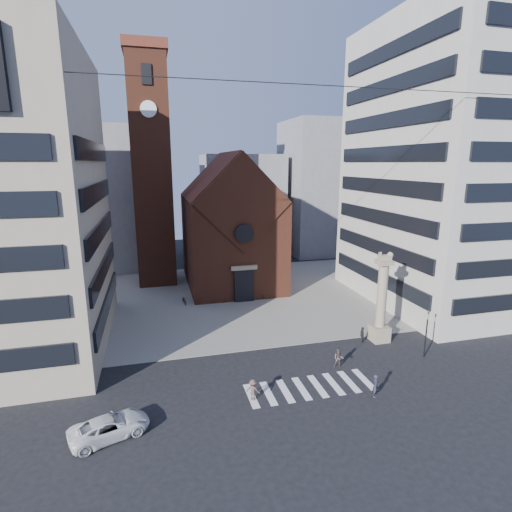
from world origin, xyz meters
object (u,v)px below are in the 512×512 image
Objects in this scene: lion_column at (381,306)px; pedestrian_1 at (339,358)px; white_car at (110,427)px; scooter_0 at (184,300)px; pedestrian_0 at (376,386)px; pedestrian_2 at (362,335)px; traffic_light at (426,333)px.

pedestrian_1 is (-6.06, -3.80, -2.62)m from lion_column.
white_car reaches higher than scooter_0.
pedestrian_1 is (-0.75, 4.49, -0.02)m from pedestrian_0.
pedestrian_2 is at bearing -51.65° from scooter_0.
lion_column is 7.62m from pedestrian_1.
lion_column is 1.81× the size of white_car.
lion_column is at bearing -90.63° from white_car.
pedestrian_0 reaches higher than scooter_0.
lion_column is at bearing -77.23° from pedestrian_2.
traffic_light is 8.59m from pedestrian_0.
pedestrian_0 is (-5.31, -8.30, -2.61)m from lion_column.
pedestrian_0 is 1.09× the size of pedestrian_2.
traffic_light reaches higher than scooter_0.
pedestrian_1 is at bearing 178.61° from traffic_light.
white_car is 2.82× the size of pedestrian_0.
traffic_light is 2.76× the size of pedestrian_2.
pedestrian_1 is at bearing -95.81° from white_car.
traffic_light is at bearing -123.90° from pedestrian_2.
pedestrian_1 is 1.07× the size of pedestrian_2.
pedestrian_0 is at bearing -50.51° from pedestrian_1.
pedestrian_2 is at bearing 71.63° from pedestrian_1.
lion_column is at bearing 116.46° from traffic_light.
lion_column is at bearing -48.53° from scooter_0.
pedestrian_1 is 21.62m from scooter_0.
lion_column is at bearing 62.10° from pedestrian_1.
pedestrian_2 reaches higher than white_car.
pedestrian_1 reaches higher than white_car.
scooter_0 is (-19.15, 18.74, -1.76)m from traffic_light.
pedestrian_0 is 4.56m from pedestrian_1.
pedestrian_2 is at bearing -89.19° from white_car.
pedestrian_1 is at bearing 144.42° from pedestrian_2.
pedestrian_1 reaches higher than pedestrian_2.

